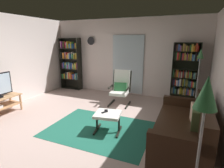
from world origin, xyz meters
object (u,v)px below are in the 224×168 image
(bookshelf_near_sofa, at_px, (185,72))
(wall_clock, at_px, (91,41))
(tv_remote, at_px, (105,112))
(ottoman, at_px, (108,116))
(leather_sofa, at_px, (185,128))
(floor_lamp_by_sofa, at_px, (204,112))
(cell_phone, at_px, (106,111))
(floor_lamp_by_shelf, at_px, (200,64))
(lounge_armchair, at_px, (121,87))
(bookshelf_near_tv, at_px, (71,63))

(bookshelf_near_sofa, height_order, wall_clock, wall_clock)
(tv_remote, bearing_deg, ottoman, 26.15)
(leather_sofa, relative_size, floor_lamp_by_sofa, 1.21)
(ottoman, bearing_deg, cell_phone, 131.65)
(wall_clock, bearing_deg, bookshelf_near_sofa, -2.72)
(wall_clock, bearing_deg, floor_lamp_by_shelf, -12.66)
(floor_lamp_by_sofa, bearing_deg, lounge_armchair, 120.80)
(cell_phone, distance_m, floor_lamp_by_shelf, 2.70)
(leather_sofa, xyz_separation_m, lounge_armchair, (-1.84, 1.53, 0.24))
(leather_sofa, bearing_deg, lounge_armchair, 140.31)
(wall_clock, bearing_deg, cell_phone, -55.39)
(ottoman, height_order, floor_lamp_by_shelf, floor_lamp_by_shelf)
(tv_remote, relative_size, cell_phone, 1.03)
(tv_remote, bearing_deg, bookshelf_near_tv, 162.52)
(wall_clock, bearing_deg, leather_sofa, -36.94)
(tv_remote, relative_size, floor_lamp_by_sofa, 0.09)
(tv_remote, bearing_deg, leather_sofa, 33.16)
(wall_clock, bearing_deg, tv_remote, -56.17)
(tv_remote, height_order, floor_lamp_by_shelf, floor_lamp_by_shelf)
(floor_lamp_by_sofa, bearing_deg, tv_remote, 136.91)
(lounge_armchair, relative_size, cell_phone, 7.30)
(cell_phone, height_order, wall_clock, wall_clock)
(floor_lamp_by_sofa, distance_m, floor_lamp_by_shelf, 3.48)
(floor_lamp_by_shelf, xyz_separation_m, wall_clock, (-3.61, 0.81, 0.55))
(floor_lamp_by_shelf, height_order, wall_clock, wall_clock)
(floor_lamp_by_shelf, bearing_deg, wall_clock, 167.34)
(leather_sofa, bearing_deg, wall_clock, 143.06)
(tv_remote, xyz_separation_m, wall_clock, (-1.83, 2.73, 1.42))
(bookshelf_near_sofa, relative_size, lounge_armchair, 1.78)
(ottoman, bearing_deg, lounge_armchair, 101.64)
(bookshelf_near_sofa, xyz_separation_m, tv_remote, (-1.45, -2.57, -0.54))
(floor_lamp_by_shelf, relative_size, wall_clock, 5.77)
(bookshelf_near_sofa, height_order, cell_phone, bookshelf_near_sofa)
(wall_clock, bearing_deg, floor_lamp_by_sofa, -50.81)
(bookshelf_near_sofa, relative_size, cell_phone, 12.99)
(leather_sofa, xyz_separation_m, floor_lamp_by_shelf, (0.21, 1.74, 1.00))
(lounge_armchair, distance_m, floor_lamp_by_shelf, 2.20)
(bookshelf_near_tv, distance_m, bookshelf_near_sofa, 4.12)
(bookshelf_near_tv, relative_size, tv_remote, 13.59)
(floor_lamp_by_sofa, bearing_deg, wall_clock, 129.19)
(cell_phone, xyz_separation_m, floor_lamp_by_shelf, (1.78, 1.83, 0.87))
(ottoman, xyz_separation_m, tv_remote, (-0.07, 0.00, 0.08))
(bookshelf_near_tv, relative_size, floor_lamp_by_sofa, 1.21)
(bookshelf_near_sofa, xyz_separation_m, lounge_armchair, (-1.73, -0.86, -0.43))
(floor_lamp_by_shelf, bearing_deg, ottoman, -131.65)
(leather_sofa, height_order, tv_remote, leather_sofa)
(bookshelf_near_sofa, xyz_separation_m, leather_sofa, (0.12, -2.39, -0.67))
(lounge_armchair, distance_m, tv_remote, 1.73)
(ottoman, bearing_deg, tv_remote, 179.47)
(bookshelf_near_tv, height_order, ottoman, bookshelf_near_tv)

